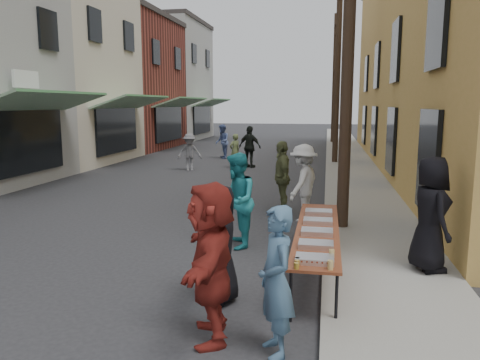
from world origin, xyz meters
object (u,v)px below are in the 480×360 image
(guest_front_a, at_px, (220,244))
(server, at_px, (430,214))
(serving_table, at_px, (317,232))
(utility_pole_near, at_px, (349,22))
(utility_pole_mid, at_px, (338,67))
(catering_tray_sausage, at_px, (315,259))
(guest_front_c, at_px, (237,201))
(utility_pole_far, at_px, (334,80))

(guest_front_a, bearing_deg, server, 126.84)
(serving_table, height_order, guest_front_a, guest_front_a)
(utility_pole_near, relative_size, serving_table, 2.25)
(utility_pole_near, relative_size, guest_front_a, 5.30)
(utility_pole_mid, relative_size, catering_tray_sausage, 18.00)
(guest_front_c, bearing_deg, serving_table, 41.08)
(utility_pole_mid, distance_m, guest_front_a, 16.72)
(utility_pole_far, xyz_separation_m, server, (1.30, -26.59, -3.46))
(guest_front_c, bearing_deg, utility_pole_far, 162.45)
(utility_pole_mid, bearing_deg, utility_pole_near, -90.00)
(utility_pole_near, xyz_separation_m, guest_front_c, (-2.09, -1.65, -3.56))
(utility_pole_far, height_order, server, utility_pole_far)
(catering_tray_sausage, bearing_deg, guest_front_a, 169.71)
(utility_pole_far, relative_size, catering_tray_sausage, 18.00)
(guest_front_a, xyz_separation_m, guest_front_c, (-0.25, 2.56, 0.09))
(utility_pole_far, xyz_separation_m, guest_front_c, (-2.09, -25.65, -3.56))
(utility_pole_near, relative_size, utility_pole_far, 1.00)
(guest_front_a, bearing_deg, utility_pole_mid, -177.02)
(utility_pole_near, bearing_deg, guest_front_a, -113.55)
(utility_pole_near, height_order, guest_front_a, utility_pole_near)
(serving_table, bearing_deg, catering_tray_sausage, -90.00)
(utility_pole_far, height_order, catering_tray_sausage, utility_pole_far)
(utility_pole_far, distance_m, catering_tray_sausage, 28.70)
(serving_table, distance_m, catering_tray_sausage, 1.65)
(utility_pole_far, relative_size, server, 4.77)
(utility_pole_near, bearing_deg, utility_pole_mid, 90.00)
(serving_table, height_order, server, server)
(serving_table, bearing_deg, utility_pole_near, 79.89)
(serving_table, xyz_separation_m, guest_front_c, (-1.59, 1.16, 0.23))
(utility_pole_near, xyz_separation_m, guest_front_a, (-1.84, -4.21, -3.65))
(server, bearing_deg, catering_tray_sausage, 122.58)
(utility_pole_mid, height_order, utility_pole_far, same)
(utility_pole_near, xyz_separation_m, catering_tray_sausage, (-0.50, -4.46, -3.71))
(utility_pole_mid, xyz_separation_m, catering_tray_sausage, (-0.50, -16.46, -3.71))
(catering_tray_sausage, relative_size, server, 0.27)
(utility_pole_near, distance_m, utility_pole_far, 24.00)
(utility_pole_mid, xyz_separation_m, guest_front_c, (-2.09, -13.65, -3.56))
(utility_pole_far, xyz_separation_m, guest_front_a, (-1.84, -28.21, -3.65))
(utility_pole_near, relative_size, utility_pole_mid, 1.00)
(guest_front_c, distance_m, server, 3.52)
(serving_table, relative_size, catering_tray_sausage, 8.00)
(catering_tray_sausage, distance_m, guest_front_c, 3.23)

